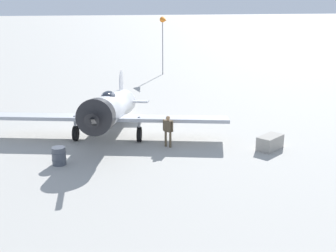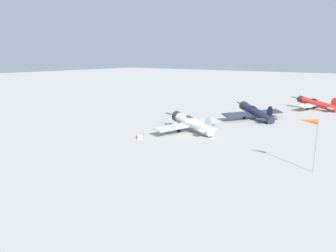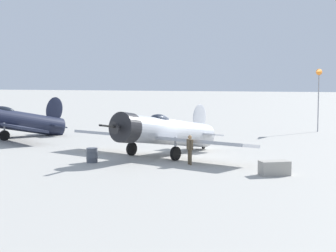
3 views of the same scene
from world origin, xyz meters
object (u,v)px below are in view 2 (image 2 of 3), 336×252
at_px(equipment_crate, 141,136).
at_px(fuel_drum, 180,123).
at_px(airplane_foreground, 191,123).
at_px(ground_crew_mechanic, 168,127).
at_px(airplane_far_line, 316,103).
at_px(airplane_mid_apron, 255,112).
at_px(windsock_mast, 309,123).

bearing_deg(equipment_crate, fuel_drum, 89.42).
distance_m(airplane_foreground, ground_crew_mechanic, 3.70).
height_order(airplane_far_line, fuel_drum, airplane_far_line).
bearing_deg(ground_crew_mechanic, equipment_crate, 122.67).
height_order(airplane_mid_apron, windsock_mast, windsock_mast).
height_order(airplane_mid_apron, equipment_crate, airplane_mid_apron).
bearing_deg(ground_crew_mechanic, windsock_mast, -142.29).
distance_m(airplane_mid_apron, ground_crew_mechanic, 19.46).
distance_m(airplane_foreground, windsock_mast, 20.10).
relative_size(airplane_mid_apron, windsock_mast, 2.16).
height_order(airplane_foreground, airplane_far_line, airplane_far_line).
bearing_deg(airplane_foreground, ground_crew_mechanic, 62.11).
xyz_separation_m(airplane_far_line, ground_crew_mechanic, (-14.35, -36.64, -0.43)).
distance_m(airplane_foreground, equipment_crate, 8.59).
distance_m(airplane_mid_apron, windsock_mast, 26.50).
height_order(airplane_far_line, equipment_crate, airplane_far_line).
distance_m(ground_crew_mechanic, windsock_mast, 21.87).
height_order(airplane_foreground, ground_crew_mechanic, airplane_foreground).
distance_m(airplane_foreground, airplane_far_line, 35.99).
xyz_separation_m(airplane_foreground, ground_crew_mechanic, (-2.53, -2.66, -0.48)).
xyz_separation_m(airplane_foreground, airplane_mid_apron, (4.72, 15.39, -0.04)).
distance_m(airplane_foreground, fuel_drum, 4.83).
bearing_deg(fuel_drum, windsock_mast, -23.22).
relative_size(airplane_far_line, equipment_crate, 6.98).
relative_size(airplane_far_line, ground_crew_mechanic, 6.89).
relative_size(airplane_foreground, airplane_far_line, 1.14).
bearing_deg(windsock_mast, equipment_crate, -178.46).
relative_size(fuel_drum, windsock_mast, 0.15).
xyz_separation_m(airplane_mid_apron, equipment_crate, (-8.70, -22.93, -1.08)).
height_order(fuel_drum, windsock_mast, windsock_mast).
bearing_deg(windsock_mast, airplane_foreground, 159.47).
relative_size(equipment_crate, fuel_drum, 1.95).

